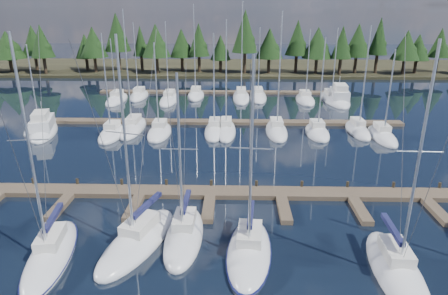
{
  "coord_description": "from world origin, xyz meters",
  "views": [
    {
      "loc": [
        1.98,
        -13.16,
        15.5
      ],
      "look_at": [
        1.05,
        22.0,
        2.9
      ],
      "focal_mm": 32.0,
      "sensor_mm": 36.0,
      "label": 1
    }
  ],
  "objects_px": {
    "front_sailboat_4": "(249,251)",
    "motor_yacht_left": "(43,129)",
    "front_sailboat_5": "(396,269)",
    "front_sailboat_2": "(138,240)",
    "front_sailboat_1": "(51,255)",
    "motor_yacht_right": "(339,99)",
    "front_sailboat_3": "(184,236)",
    "main_dock": "(210,196)"
  },
  "relations": [
    {
      "from": "front_sailboat_2",
      "to": "front_sailboat_3",
      "type": "bearing_deg",
      "value": 12.1
    },
    {
      "from": "front_sailboat_2",
      "to": "front_sailboat_5",
      "type": "distance_m",
      "value": 16.71
    },
    {
      "from": "motor_yacht_left",
      "to": "front_sailboat_2",
      "type": "bearing_deg",
      "value": -54.1
    },
    {
      "from": "main_dock",
      "to": "motor_yacht_right",
      "type": "bearing_deg",
      "value": 61.35
    },
    {
      "from": "main_dock",
      "to": "motor_yacht_left",
      "type": "distance_m",
      "value": 28.54
    },
    {
      "from": "front_sailboat_4",
      "to": "motor_yacht_right",
      "type": "bearing_deg",
      "value": 69.39
    },
    {
      "from": "front_sailboat_4",
      "to": "motor_yacht_right",
      "type": "distance_m",
      "value": 47.02
    },
    {
      "from": "front_sailboat_1",
      "to": "motor_yacht_right",
      "type": "xyz_separation_m",
      "value": [
        29.36,
        44.78,
        0.26
      ]
    },
    {
      "from": "front_sailboat_5",
      "to": "motor_yacht_left",
      "type": "height_order",
      "value": "front_sailboat_5"
    },
    {
      "from": "motor_yacht_left",
      "to": "front_sailboat_1",
      "type": "bearing_deg",
      "value": -64.5
    },
    {
      "from": "front_sailboat_4",
      "to": "front_sailboat_5",
      "type": "distance_m",
      "value": 9.05
    },
    {
      "from": "front_sailboat_5",
      "to": "motor_yacht_left",
      "type": "relative_size",
      "value": 1.48
    },
    {
      "from": "main_dock",
      "to": "front_sailboat_5",
      "type": "height_order",
      "value": "front_sailboat_5"
    },
    {
      "from": "front_sailboat_1",
      "to": "motor_yacht_left",
      "type": "height_order",
      "value": "front_sailboat_1"
    },
    {
      "from": "front_sailboat_5",
      "to": "front_sailboat_2",
      "type": "bearing_deg",
      "value": 170.46
    },
    {
      "from": "motor_yacht_left",
      "to": "motor_yacht_right",
      "type": "xyz_separation_m",
      "value": [
        42.03,
        18.22,
        0.04
      ]
    },
    {
      "from": "front_sailboat_4",
      "to": "motor_yacht_left",
      "type": "xyz_separation_m",
      "value": [
        -25.48,
        25.8,
        0.24
      ]
    },
    {
      "from": "front_sailboat_3",
      "to": "front_sailboat_5",
      "type": "distance_m",
      "value": 13.81
    },
    {
      "from": "main_dock",
      "to": "front_sailboat_3",
      "type": "relative_size",
      "value": 3.51
    },
    {
      "from": "front_sailboat_3",
      "to": "front_sailboat_4",
      "type": "distance_m",
      "value": 4.81
    },
    {
      "from": "front_sailboat_4",
      "to": "front_sailboat_5",
      "type": "bearing_deg",
      "value": -10.8
    },
    {
      "from": "front_sailboat_4",
      "to": "motor_yacht_left",
      "type": "height_order",
      "value": "front_sailboat_4"
    },
    {
      "from": "main_dock",
      "to": "front_sailboat_4",
      "type": "relative_size",
      "value": 3.18
    },
    {
      "from": "front_sailboat_1",
      "to": "front_sailboat_3",
      "type": "distance_m",
      "value": 8.69
    },
    {
      "from": "motor_yacht_left",
      "to": "motor_yacht_right",
      "type": "height_order",
      "value": "motor_yacht_right"
    },
    {
      "from": "main_dock",
      "to": "motor_yacht_right",
      "type": "xyz_separation_m",
      "value": [
        19.58,
        35.85,
        0.35
      ]
    },
    {
      "from": "front_sailboat_1",
      "to": "motor_yacht_right",
      "type": "bearing_deg",
      "value": 56.75
    },
    {
      "from": "front_sailboat_3",
      "to": "front_sailboat_1",
      "type": "bearing_deg",
      "value": -163.28
    },
    {
      "from": "main_dock",
      "to": "front_sailboat_4",
      "type": "xyz_separation_m",
      "value": [
        3.03,
        -8.16,
        0.08
      ]
    },
    {
      "from": "front_sailboat_3",
      "to": "front_sailboat_2",
      "type": "bearing_deg",
      "value": -167.9
    },
    {
      "from": "main_dock",
      "to": "motor_yacht_left",
      "type": "height_order",
      "value": "motor_yacht_left"
    },
    {
      "from": "front_sailboat_2",
      "to": "motor_yacht_right",
      "type": "distance_m",
      "value": 49.26
    },
    {
      "from": "front_sailboat_2",
      "to": "front_sailboat_5",
      "type": "relative_size",
      "value": 1.0
    },
    {
      "from": "front_sailboat_4",
      "to": "front_sailboat_2",
      "type": "bearing_deg",
      "value": 171.95
    },
    {
      "from": "front_sailboat_3",
      "to": "motor_yacht_right",
      "type": "height_order",
      "value": "front_sailboat_3"
    },
    {
      "from": "front_sailboat_2",
      "to": "main_dock",
      "type": "bearing_deg",
      "value": 57.31
    },
    {
      "from": "motor_yacht_left",
      "to": "motor_yacht_right",
      "type": "distance_m",
      "value": 45.81
    },
    {
      "from": "front_sailboat_4",
      "to": "motor_yacht_left",
      "type": "bearing_deg",
      "value": 134.64
    },
    {
      "from": "front_sailboat_1",
      "to": "motor_yacht_left",
      "type": "xyz_separation_m",
      "value": [
        -12.67,
        26.56,
        0.22
      ]
    },
    {
      "from": "front_sailboat_5",
      "to": "front_sailboat_4",
      "type": "bearing_deg",
      "value": 169.2
    },
    {
      "from": "main_dock",
      "to": "motor_yacht_right",
      "type": "height_order",
      "value": "motor_yacht_right"
    },
    {
      "from": "main_dock",
      "to": "front_sailboat_3",
      "type": "bearing_deg",
      "value": -102.74
    }
  ]
}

